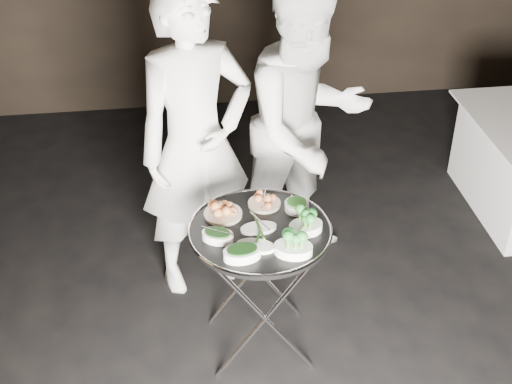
{
  "coord_description": "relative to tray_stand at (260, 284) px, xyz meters",
  "views": [
    {
      "loc": [
        -0.51,
        -2.48,
        3.01
      ],
      "look_at": [
        -0.1,
        0.56,
        0.95
      ],
      "focal_mm": 50.0,
      "sensor_mm": 36.0,
      "label": 1
    }
  ],
  "objects": [
    {
      "name": "potato_plate_a",
      "position": [
        -0.18,
        0.15,
        0.4
      ],
      "size": [
        0.2,
        0.2,
        0.07
      ],
      "rotation": [
        0.0,
        0.0,
        0.17
      ],
      "color": "beige",
      "rests_on": "serving_tray"
    },
    {
      "name": "broccoli_bowl_a",
      "position": [
        0.23,
        -0.05,
        0.4
      ],
      "size": [
        0.2,
        0.16,
        0.07
      ],
      "rotation": [
        0.0,
        0.0,
        0.2
      ],
      "color": "silver",
      "rests_on": "serving_tray"
    },
    {
      "name": "tray_stand",
      "position": [
        0.0,
        0.0,
        0.0
      ],
      "size": [
        0.55,
        0.46,
        0.8
      ],
      "rotation": [
        0.0,
        0.0,
        -0.02
      ],
      "color": "silver",
      "rests_on": "floor"
    },
    {
      "name": "greens_bowl",
      "position": [
        0.22,
        0.14,
        0.4
      ],
      "size": [
        0.13,
        0.13,
        0.07
      ],
      "rotation": [
        0.0,
        0.0,
        0.34
      ],
      "color": "silver",
      "rests_on": "serving_tray"
    },
    {
      "name": "asparagus_plate_a",
      "position": [
        -0.01,
        -0.0,
        0.39
      ],
      "size": [
        0.2,
        0.12,
        0.04
      ],
      "rotation": [
        0.0,
        0.0,
        0.1
      ],
      "color": "silver",
      "rests_on": "serving_tray"
    },
    {
      "name": "spinach_bowl_b",
      "position": [
        -0.12,
        -0.22,
        0.41
      ],
      "size": [
        0.2,
        0.14,
        0.08
      ],
      "rotation": [
        0.0,
        0.0,
        0.13
      ],
      "color": "silver",
      "rests_on": "serving_tray"
    },
    {
      "name": "serving_utensils",
      "position": [
        0.02,
        0.07,
        0.42
      ],
      "size": [
        0.57,
        0.43,
        0.01
      ],
      "color": "silver",
      "rests_on": "serving_tray"
    },
    {
      "name": "waiter_right",
      "position": [
        0.39,
        0.81,
        0.49
      ],
      "size": [
        1.13,
        1.03,
        1.89
      ],
      "primitive_type": "imported",
      "rotation": [
        0.0,
        0.0,
        0.43
      ],
      "color": "silver",
      "rests_on": "floor"
    },
    {
      "name": "broccoli_bowl_b",
      "position": [
        0.13,
        -0.22,
        0.41
      ],
      "size": [
        0.22,
        0.18,
        0.08
      ],
      "rotation": [
        0.0,
        0.0,
        -0.25
      ],
      "color": "silver",
      "rests_on": "serving_tray"
    },
    {
      "name": "potato_plate_b",
      "position": [
        0.05,
        0.21,
        0.4
      ],
      "size": [
        0.18,
        0.18,
        0.06
      ],
      "rotation": [
        0.0,
        0.0,
        -0.25
      ],
      "color": "beige",
      "rests_on": "serving_tray"
    },
    {
      "name": "asparagus_plate_b",
      "position": [
        -0.04,
        -0.15,
        0.39
      ],
      "size": [
        0.22,
        0.17,
        0.04
      ],
      "rotation": [
        0.0,
        0.0,
        -0.35
      ],
      "color": "silver",
      "rests_on": "serving_tray"
    },
    {
      "name": "waiter_left",
      "position": [
        -0.28,
        0.65,
        0.51
      ],
      "size": [
        0.82,
        0.68,
        1.93
      ],
      "primitive_type": "imported",
      "rotation": [
        0.0,
        0.0,
        0.36
      ],
      "color": "silver",
      "rests_on": "floor"
    },
    {
      "name": "spinach_bowl_a",
      "position": [
        -0.22,
        -0.06,
        0.4
      ],
      "size": [
        0.19,
        0.16,
        0.07
      ],
      "rotation": [
        0.0,
        0.0,
        -0.42
      ],
      "color": "silver",
      "rests_on": "serving_tray"
    },
    {
      "name": "serving_tray",
      "position": [
        0.0,
        0.0,
        0.36
      ],
      "size": [
        0.75,
        0.75,
        0.04
      ],
      "color": "black",
      "rests_on": "tray_stand"
    }
  ]
}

